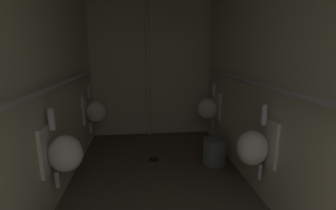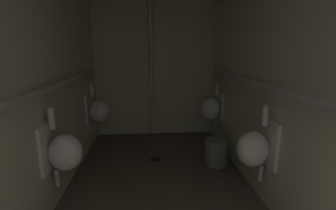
{
  "view_description": "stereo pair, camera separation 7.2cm",
  "coord_description": "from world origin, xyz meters",
  "px_view_note": "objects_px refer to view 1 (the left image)",
  "views": [
    {
      "loc": [
        -0.17,
        0.07,
        1.49
      ],
      "look_at": [
        0.09,
        2.38,
        0.96
      ],
      "focal_mm": 25.44,
      "sensor_mm": 36.0,
      "label": 1
    },
    {
      "loc": [
        -0.1,
        0.07,
        1.49
      ],
      "look_at": [
        0.09,
        2.38,
        0.96
      ],
      "focal_mm": 25.44,
      "sensor_mm": 36.0,
      "label": 2
    }
  ],
  "objects_px": {
    "urinal_left_far": "(95,111)",
    "urinal_right_mid": "(255,147)",
    "floor_drain": "(154,159)",
    "waste_bin": "(214,151)",
    "standpipe_back_wall": "(148,67)",
    "urinal_left_mid": "(63,153)",
    "urinal_right_far": "(209,108)"
  },
  "relations": [
    {
      "from": "urinal_left_far",
      "to": "urinal_right_mid",
      "type": "relative_size",
      "value": 1.0
    },
    {
      "from": "floor_drain",
      "to": "waste_bin",
      "type": "distance_m",
      "value": 0.85
    },
    {
      "from": "standpipe_back_wall",
      "to": "floor_drain",
      "type": "distance_m",
      "value": 1.57
    },
    {
      "from": "urinal_right_mid",
      "to": "floor_drain",
      "type": "relative_size",
      "value": 5.39
    },
    {
      "from": "urinal_left_mid",
      "to": "urinal_right_far",
      "type": "xyz_separation_m",
      "value": [
        1.77,
        1.52,
        0.0
      ]
    },
    {
      "from": "urinal_left_mid",
      "to": "standpipe_back_wall",
      "type": "bearing_deg",
      "value": 67.71
    },
    {
      "from": "urinal_left_far",
      "to": "urinal_left_mid",
      "type": "bearing_deg",
      "value": -90.0
    },
    {
      "from": "urinal_left_far",
      "to": "waste_bin",
      "type": "relative_size",
      "value": 2.19
    },
    {
      "from": "urinal_left_far",
      "to": "standpipe_back_wall",
      "type": "relative_size",
      "value": 0.32
    },
    {
      "from": "urinal_right_far",
      "to": "floor_drain",
      "type": "distance_m",
      "value": 1.19
    },
    {
      "from": "waste_bin",
      "to": "standpipe_back_wall",
      "type": "bearing_deg",
      "value": 124.84
    },
    {
      "from": "urinal_right_mid",
      "to": "floor_drain",
      "type": "xyz_separation_m",
      "value": [
        -0.91,
        1.08,
        -0.6
      ]
    },
    {
      "from": "urinal_left_mid",
      "to": "waste_bin",
      "type": "relative_size",
      "value": 2.19
    },
    {
      "from": "urinal_left_mid",
      "to": "urinal_right_mid",
      "type": "distance_m",
      "value": 1.77
    },
    {
      "from": "urinal_left_far",
      "to": "waste_bin",
      "type": "xyz_separation_m",
      "value": [
        1.66,
        -0.69,
        -0.43
      ]
    },
    {
      "from": "urinal_left_far",
      "to": "urinal_right_mid",
      "type": "bearing_deg",
      "value": -41.6
    },
    {
      "from": "urinal_left_far",
      "to": "floor_drain",
      "type": "bearing_deg",
      "value": -29.65
    },
    {
      "from": "floor_drain",
      "to": "waste_bin",
      "type": "bearing_deg",
      "value": -14.28
    },
    {
      "from": "urinal_right_mid",
      "to": "waste_bin",
      "type": "relative_size",
      "value": 2.19
    },
    {
      "from": "standpipe_back_wall",
      "to": "waste_bin",
      "type": "distance_m",
      "value": 1.8
    },
    {
      "from": "urinal_left_mid",
      "to": "urinal_right_mid",
      "type": "bearing_deg",
      "value": -1.92
    },
    {
      "from": "urinal_left_far",
      "to": "urinal_right_far",
      "type": "distance_m",
      "value": 1.77
    },
    {
      "from": "standpipe_back_wall",
      "to": "waste_bin",
      "type": "height_order",
      "value": "standpipe_back_wall"
    },
    {
      "from": "urinal_left_mid",
      "to": "standpipe_back_wall",
      "type": "relative_size",
      "value": 0.32
    },
    {
      "from": "waste_bin",
      "to": "urinal_left_mid",
      "type": "bearing_deg",
      "value": -153.84
    },
    {
      "from": "urinal_left_far",
      "to": "standpipe_back_wall",
      "type": "height_order",
      "value": "standpipe_back_wall"
    },
    {
      "from": "urinal_left_far",
      "to": "urinal_right_mid",
      "type": "distance_m",
      "value": 2.36
    },
    {
      "from": "urinal_left_mid",
      "to": "standpipe_back_wall",
      "type": "height_order",
      "value": "standpipe_back_wall"
    },
    {
      "from": "urinal_right_far",
      "to": "waste_bin",
      "type": "height_order",
      "value": "urinal_right_far"
    },
    {
      "from": "urinal_left_mid",
      "to": "urinal_right_far",
      "type": "height_order",
      "value": "same"
    },
    {
      "from": "urinal_left_mid",
      "to": "urinal_left_far",
      "type": "height_order",
      "value": "same"
    },
    {
      "from": "standpipe_back_wall",
      "to": "urinal_left_far",
      "type": "bearing_deg",
      "value": -148.5
    }
  ]
}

